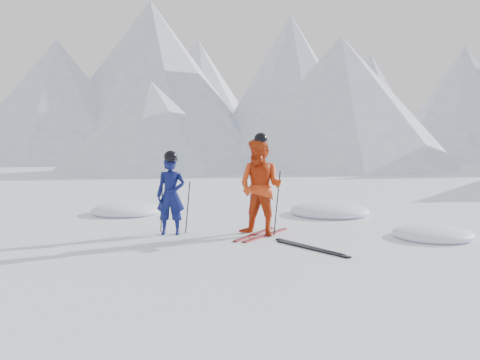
% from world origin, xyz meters
% --- Properties ---
extents(ground, '(160.00, 160.00, 0.00)m').
position_xyz_m(ground, '(0.00, 0.00, 0.00)').
color(ground, white).
rests_on(ground, ground).
extents(skier_blue, '(0.67, 0.55, 1.59)m').
position_xyz_m(skier_blue, '(-2.77, -0.03, 0.79)').
color(skier_blue, '#0C124D').
rests_on(skier_blue, ground).
extents(skier_red, '(1.04, 0.87, 1.94)m').
position_xyz_m(skier_red, '(-1.04, 0.50, 0.97)').
color(skier_red, red).
rests_on(skier_red, ground).
extents(pole_blue_left, '(0.11, 0.08, 1.06)m').
position_xyz_m(pole_blue_left, '(-3.07, 0.12, 0.53)').
color(pole_blue_left, black).
rests_on(pole_blue_left, ground).
extents(pole_blue_right, '(0.11, 0.07, 1.06)m').
position_xyz_m(pole_blue_right, '(-2.52, 0.22, 0.53)').
color(pole_blue_right, black).
rests_on(pole_blue_right, ground).
extents(pole_red_left, '(0.13, 0.10, 1.29)m').
position_xyz_m(pole_red_left, '(-1.34, 0.75, 0.65)').
color(pole_red_left, black).
rests_on(pole_red_left, ground).
extents(pole_red_right, '(0.13, 0.09, 1.29)m').
position_xyz_m(pole_red_right, '(-0.74, 0.65, 0.65)').
color(pole_red_right, black).
rests_on(pole_red_right, ground).
extents(ski_worn_left, '(0.28, 1.70, 0.03)m').
position_xyz_m(ski_worn_left, '(-1.16, 0.50, 0.01)').
color(ski_worn_left, black).
rests_on(ski_worn_left, ground).
extents(ski_worn_right, '(0.40, 1.69, 0.03)m').
position_xyz_m(ski_worn_right, '(-0.92, 0.50, 0.01)').
color(ski_worn_right, black).
rests_on(ski_worn_right, ground).
extents(ski_loose_a, '(1.47, 1.01, 0.03)m').
position_xyz_m(ski_loose_a, '(0.12, -0.29, 0.01)').
color(ski_loose_a, black).
rests_on(ski_loose_a, ground).
extents(ski_loose_b, '(1.50, 0.96, 0.03)m').
position_xyz_m(ski_loose_b, '(0.22, -0.44, 0.01)').
color(ski_loose_b, black).
rests_on(ski_loose_b, ground).
extents(snow_lumps, '(10.34, 5.48, 0.44)m').
position_xyz_m(snow_lumps, '(-1.12, 2.61, 0.00)').
color(snow_lumps, white).
rests_on(snow_lumps, ground).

